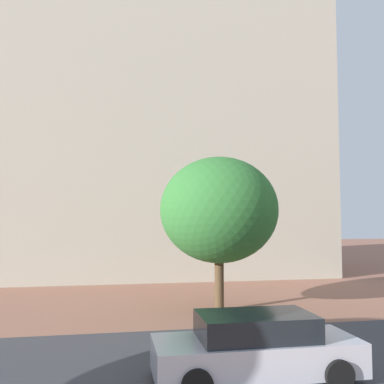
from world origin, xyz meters
TOP-DOWN VIEW (x-y plane):
  - ground_plane at (0.00, 10.00)m, footprint 120.00×120.00m
  - street_asphalt_strip at (0.00, 7.20)m, footprint 120.00×6.33m
  - landmark_building at (0.61, 26.45)m, footprint 22.54×12.64m
  - car_silver at (1.15, 5.80)m, footprint 4.57×1.96m
  - tree_curb_far at (2.09, 12.89)m, footprint 4.69×4.69m

SIDE VIEW (x-z plane):
  - ground_plane at x=0.00m, z-range 0.00..0.00m
  - street_asphalt_strip at x=0.00m, z-range 0.00..0.00m
  - car_silver at x=1.15m, z-range -0.03..1.42m
  - tree_curb_far at x=2.09m, z-range 0.92..6.99m
  - landmark_building at x=0.61m, z-range -6.47..30.06m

